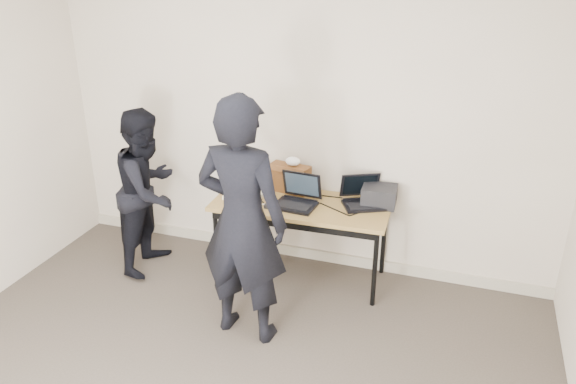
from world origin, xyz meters
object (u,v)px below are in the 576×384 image
at_px(laptop_center, 298,198).
at_px(laptop_right, 362,198).
at_px(laptop_beige, 246,191).
at_px(person_typist, 242,222).
at_px(desk, 301,210).
at_px(leather_satchel, 289,178).
at_px(equipment_box, 379,196).
at_px(person_observer, 149,190).

distance_m(laptop_center, laptop_right, 0.55).
bearing_deg(laptop_beige, person_typist, -62.18).
height_order(desk, leather_satchel, leather_satchel).
bearing_deg(laptop_right, equipment_box, -13.43).
relative_size(laptop_beige, laptop_center, 0.90).
bearing_deg(person_observer, equipment_box, -79.17).
relative_size(desk, person_typist, 0.81).
bearing_deg(person_observer, leather_satchel, -70.06).
relative_size(equipment_box, person_typist, 0.15).
xyz_separation_m(laptop_center, equipment_box, (0.65, 0.21, 0.02)).
relative_size(laptop_center, person_observer, 0.25).
xyz_separation_m(leather_satchel, person_typist, (0.01, -1.10, 0.09)).
xyz_separation_m(laptop_right, equipment_box, (0.14, 0.03, 0.03)).
xyz_separation_m(laptop_right, person_typist, (-0.66, -1.03, 0.16)).
xyz_separation_m(desk, person_observer, (-1.35, -0.21, 0.08)).
relative_size(laptop_center, equipment_box, 1.28).
height_order(person_typist, person_observer, person_typist).
bearing_deg(desk, laptop_beige, 178.53).
bearing_deg(leather_satchel, desk, -42.08).
bearing_deg(equipment_box, person_typist, -126.88).
height_order(desk, equipment_box, equipment_box).
xyz_separation_m(laptop_right, leather_satchel, (-0.67, 0.07, 0.07)).
bearing_deg(leather_satchel, laptop_right, 3.72).
bearing_deg(leather_satchel, person_typist, -79.90).
xyz_separation_m(laptop_center, laptop_right, (0.52, 0.18, -0.00)).
relative_size(desk, leather_satchel, 3.96).
xyz_separation_m(laptop_center, leather_satchel, (-0.16, 0.25, 0.07)).
relative_size(laptop_beige, person_observer, 0.22).
relative_size(equipment_box, person_observer, 0.19).
bearing_deg(laptop_beige, person_observer, -159.37).
height_order(laptop_center, leather_satchel, laptop_center).
height_order(laptop_beige, person_observer, person_observer).
height_order(laptop_center, laptop_right, laptop_center).
height_order(laptop_beige, equipment_box, laptop_beige).
bearing_deg(leather_satchel, person_observer, -149.85).
xyz_separation_m(desk, laptop_beige, (-0.51, -0.00, 0.11)).
distance_m(leather_satchel, equipment_box, 0.81).
relative_size(leather_satchel, person_observer, 0.26).
bearing_deg(laptop_center, desk, 46.22).
distance_m(laptop_beige, person_typist, 0.95).
relative_size(laptop_beige, equipment_box, 1.15).
bearing_deg(desk, laptop_right, 16.13).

